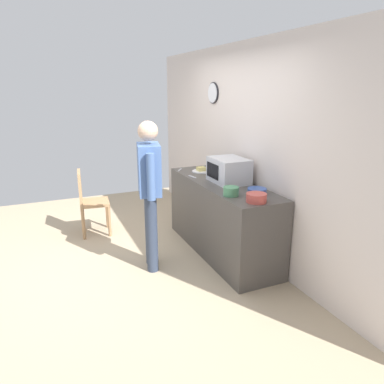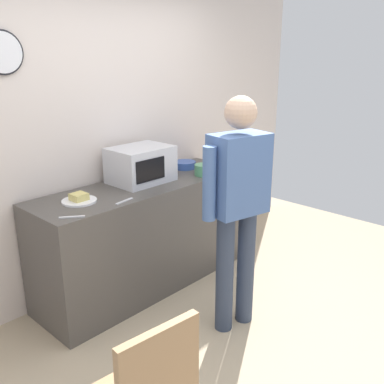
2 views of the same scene
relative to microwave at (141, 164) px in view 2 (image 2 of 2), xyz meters
The scene contains 11 objects.
ground_plane 1.70m from the microwave, 99.81° to the right, with size 6.00×6.00×0.00m, color tan.
back_wall 0.44m from the microwave, 125.92° to the left, with size 5.40×0.13×2.60m.
kitchen_counter 0.62m from the microwave, 112.78° to the right, with size 1.98×0.62×0.93m, color #4C4742.
microwave is the anchor object (origin of this frame).
sandwich_plate 0.67m from the microwave, behind, with size 0.26×0.26×0.07m.
salad_bowl 0.83m from the microwave, ahead, with size 0.21×0.21×0.09m, color #C64C42.
cereal_bowl 0.59m from the microwave, ahead, with size 0.21×0.21×0.06m, color #33519E.
mixing_bowl 0.58m from the microwave, 26.24° to the right, with size 0.17×0.17×0.10m, color #4C8E60.
fork_utensil 0.93m from the microwave, 160.71° to the right, with size 0.17×0.02×0.01m, color silver.
spoon_utensil 0.54m from the microwave, 144.42° to the right, with size 0.17×0.02×0.01m, color silver.
person_standing 1.02m from the microwave, 89.11° to the right, with size 0.58×0.32×1.72m.
Camera 2 is at (-2.07, -1.45, 1.99)m, focal length 40.59 mm.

